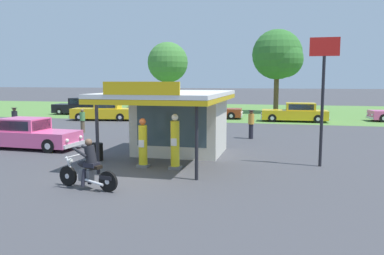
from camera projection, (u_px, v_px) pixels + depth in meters
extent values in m
plane|color=#424247|center=(123.00, 177.00, 13.53)|extent=(300.00, 300.00, 0.00)
cube|color=#56843D|center=(233.00, 111.00, 42.48)|extent=(120.00, 24.00, 0.01)
cube|color=beige|center=(181.00, 124.00, 17.83)|extent=(3.83, 3.05, 2.71)
cube|color=#384C56|center=(171.00, 126.00, 16.37)|extent=(3.07, 0.05, 1.73)
cube|color=silver|center=(170.00, 94.00, 16.07)|extent=(4.53, 6.83, 0.16)
cube|color=gold|center=(170.00, 98.00, 16.09)|extent=(4.53, 6.83, 0.18)
cube|color=gold|center=(141.00, 88.00, 12.76)|extent=(2.68, 0.08, 0.44)
cylinder|color=black|center=(197.00, 140.00, 12.91)|extent=(0.12, 0.12, 2.71)
cylinder|color=black|center=(97.00, 137.00, 13.75)|extent=(0.12, 0.12, 2.71)
cube|color=slate|center=(143.00, 166.00, 15.05)|extent=(0.44, 0.44, 0.10)
cylinder|color=yellow|center=(143.00, 145.00, 14.95)|extent=(0.34, 0.34, 1.53)
cube|color=white|center=(141.00, 144.00, 14.76)|extent=(0.22, 0.02, 0.28)
sphere|color=orange|center=(143.00, 122.00, 14.84)|extent=(0.26, 0.26, 0.26)
cube|color=slate|center=(175.00, 167.00, 14.75)|extent=(0.44, 0.44, 0.10)
cylinder|color=yellow|center=(175.00, 144.00, 14.63)|extent=(0.34, 0.34, 1.73)
cube|color=white|center=(174.00, 142.00, 14.45)|extent=(0.22, 0.02, 0.28)
sphere|color=white|center=(175.00, 117.00, 14.51)|extent=(0.26, 0.26, 0.26)
cylinder|color=black|center=(68.00, 176.00, 12.32)|extent=(0.65, 0.23, 0.64)
cylinder|color=silver|center=(68.00, 176.00, 12.32)|extent=(0.18, 0.15, 0.16)
cylinder|color=black|center=(108.00, 181.00, 11.64)|extent=(0.65, 0.23, 0.64)
cylinder|color=silver|center=(108.00, 181.00, 11.64)|extent=(0.18, 0.15, 0.16)
ellipsoid|color=black|center=(85.00, 164.00, 11.97)|extent=(0.60, 0.35, 0.24)
cube|color=#59595E|center=(86.00, 175.00, 11.99)|extent=(0.48, 0.33, 0.36)
cube|color=black|center=(94.00, 167.00, 11.82)|extent=(0.52, 0.36, 0.10)
cylinder|color=silver|center=(70.00, 168.00, 12.24)|extent=(0.38, 0.15, 0.71)
cylinder|color=silver|center=(73.00, 156.00, 12.15)|extent=(0.18, 0.69, 0.04)
sphere|color=silver|center=(70.00, 161.00, 12.21)|extent=(0.16, 0.16, 0.16)
cube|color=black|center=(107.00, 177.00, 11.65)|extent=(0.47, 0.27, 0.12)
cylinder|color=silver|center=(94.00, 182.00, 11.71)|extent=(0.71, 0.23, 0.18)
cube|color=black|center=(92.00, 165.00, 11.85)|extent=(0.46, 0.42, 0.14)
cylinder|color=black|center=(84.00, 178.00, 11.84)|extent=(0.17, 0.25, 0.56)
cylinder|color=black|center=(90.00, 175.00, 12.13)|extent=(0.17, 0.25, 0.56)
cylinder|color=black|center=(90.00, 154.00, 11.83)|extent=(0.47, 0.40, 0.60)
sphere|color=brown|center=(88.00, 142.00, 11.81)|extent=(0.22, 0.22, 0.22)
cylinder|color=black|center=(80.00, 152.00, 11.74)|extent=(0.54, 0.20, 0.31)
cylinder|color=black|center=(89.00, 150.00, 12.10)|extent=(0.54, 0.20, 0.31)
cube|color=#E55993|center=(31.00, 138.00, 19.08)|extent=(4.85, 1.97, 0.71)
cube|color=#E55993|center=(24.00, 124.00, 19.09)|extent=(2.10, 1.67, 0.60)
cube|color=#283847|center=(41.00, 125.00, 18.83)|extent=(0.08, 1.42, 0.48)
cube|color=#283847|center=(34.00, 123.00, 19.84)|extent=(1.74, 0.08, 0.46)
cube|color=#283847|center=(13.00, 126.00, 18.34)|extent=(1.74, 0.08, 0.46)
cube|color=silver|center=(74.00, 144.00, 18.48)|extent=(0.17, 1.73, 0.18)
sphere|color=white|center=(81.00, 137.00, 19.00)|extent=(0.18, 0.18, 0.18)
sphere|color=white|center=(67.00, 141.00, 17.88)|extent=(0.18, 0.18, 0.18)
cylinder|color=black|center=(70.00, 140.00, 19.50)|extent=(0.67, 0.22, 0.66)
cylinder|color=silver|center=(70.00, 140.00, 19.50)|extent=(0.30, 0.23, 0.30)
cylinder|color=black|center=(49.00, 146.00, 17.87)|extent=(0.67, 0.22, 0.66)
cylinder|color=silver|center=(49.00, 146.00, 17.87)|extent=(0.30, 0.23, 0.30)
cylinder|color=black|center=(15.00, 138.00, 20.35)|extent=(0.67, 0.22, 0.66)
cylinder|color=silver|center=(15.00, 138.00, 20.35)|extent=(0.30, 0.23, 0.30)
cube|color=silver|center=(370.00, 118.00, 31.79)|extent=(0.32, 1.67, 0.18)
sphere|color=white|center=(372.00, 115.00, 31.20)|extent=(0.18, 0.18, 0.18)
sphere|color=white|center=(368.00, 114.00, 32.31)|extent=(0.18, 0.18, 0.18)
cylinder|color=black|center=(383.00, 118.00, 30.89)|extent=(0.68, 0.28, 0.66)
cylinder|color=silver|center=(383.00, 118.00, 30.89)|extent=(0.32, 0.25, 0.30)
cylinder|color=black|center=(376.00, 116.00, 32.50)|extent=(0.68, 0.28, 0.66)
cylinder|color=silver|center=(376.00, 116.00, 32.50)|extent=(0.32, 0.25, 0.30)
cube|color=gold|center=(103.00, 113.00, 32.58)|extent=(5.29, 2.50, 0.82)
cube|color=gold|center=(108.00, 105.00, 32.45)|extent=(2.18, 1.82, 0.56)
cube|color=#283847|center=(97.00, 105.00, 32.53)|extent=(0.25, 1.36, 0.45)
cube|color=#283847|center=(105.00, 106.00, 31.71)|extent=(1.66, 0.28, 0.43)
cube|color=#283847|center=(111.00, 105.00, 33.20)|extent=(1.66, 0.28, 0.43)
cube|color=silver|center=(73.00, 116.00, 32.82)|extent=(0.37, 1.66, 0.18)
cube|color=silver|center=(133.00, 117.00, 32.40)|extent=(0.37, 1.66, 0.18)
sphere|color=white|center=(70.00, 113.00, 32.23)|extent=(0.18, 0.18, 0.18)
sphere|color=white|center=(75.00, 112.00, 33.34)|extent=(0.18, 0.18, 0.18)
cylinder|color=black|center=(79.00, 117.00, 31.94)|extent=(0.68, 0.30, 0.66)
cylinder|color=silver|center=(79.00, 117.00, 31.94)|extent=(0.33, 0.26, 0.30)
cylinder|color=black|center=(86.00, 115.00, 33.56)|extent=(0.68, 0.30, 0.66)
cylinder|color=silver|center=(86.00, 115.00, 33.56)|extent=(0.33, 0.26, 0.30)
cylinder|color=black|center=(120.00, 117.00, 31.66)|extent=(0.68, 0.30, 0.66)
cylinder|color=silver|center=(120.00, 117.00, 31.66)|extent=(0.33, 0.26, 0.30)
cylinder|color=black|center=(125.00, 116.00, 33.27)|extent=(0.68, 0.30, 0.66)
cylinder|color=silver|center=(125.00, 116.00, 33.27)|extent=(0.33, 0.26, 0.30)
cube|color=gold|center=(294.00, 115.00, 31.42)|extent=(5.21, 1.91, 0.76)
cube|color=gold|center=(301.00, 107.00, 31.24)|extent=(2.33, 1.62, 0.60)
cube|color=#283847|center=(286.00, 106.00, 31.47)|extent=(0.07, 1.39, 0.48)
cube|color=#283847|center=(301.00, 107.00, 30.50)|extent=(1.95, 0.08, 0.45)
cube|color=#283847|center=(300.00, 106.00, 31.99)|extent=(1.95, 0.08, 0.45)
cube|color=silver|center=(262.00, 117.00, 31.99)|extent=(0.16, 1.69, 0.18)
cube|color=silver|center=(328.00, 119.00, 30.91)|extent=(0.16, 1.69, 0.18)
sphere|color=white|center=(261.00, 114.00, 31.41)|extent=(0.18, 0.18, 0.18)
sphere|color=white|center=(262.00, 113.00, 32.51)|extent=(0.18, 0.18, 0.18)
cylinder|color=black|center=(272.00, 118.00, 31.01)|extent=(0.66, 0.22, 0.66)
cylinder|color=silver|center=(272.00, 118.00, 31.01)|extent=(0.30, 0.23, 0.30)
cylinder|color=black|center=(272.00, 116.00, 32.62)|extent=(0.66, 0.22, 0.66)
cylinder|color=silver|center=(272.00, 116.00, 32.62)|extent=(0.30, 0.23, 0.30)
cylinder|color=black|center=(318.00, 119.00, 30.28)|extent=(0.66, 0.22, 0.66)
cylinder|color=silver|center=(318.00, 119.00, 30.28)|extent=(0.30, 0.23, 0.30)
cylinder|color=black|center=(316.00, 117.00, 31.89)|extent=(0.66, 0.22, 0.66)
cylinder|color=silver|center=(316.00, 117.00, 31.89)|extent=(0.30, 0.23, 0.30)
cube|color=#993819|center=(213.00, 112.00, 34.06)|extent=(5.14, 2.04, 0.71)
cube|color=#993819|center=(208.00, 105.00, 34.07)|extent=(2.21, 1.68, 0.50)
cube|color=#283847|center=(219.00, 106.00, 33.88)|extent=(0.11, 1.39, 0.40)
cube|color=#283847|center=(209.00, 105.00, 34.82)|extent=(1.81, 0.12, 0.38)
cube|color=#283847|center=(206.00, 106.00, 33.32)|extent=(1.81, 0.12, 0.38)
cube|color=silver|center=(242.00, 116.00, 33.63)|extent=(0.21, 1.70, 0.18)
cube|color=silver|center=(184.00, 115.00, 34.56)|extent=(0.21, 1.70, 0.18)
sphere|color=white|center=(242.00, 112.00, 34.15)|extent=(0.18, 0.18, 0.18)
sphere|color=white|center=(241.00, 113.00, 33.04)|extent=(0.18, 0.18, 0.18)
cylinder|color=black|center=(233.00, 114.00, 34.59)|extent=(0.67, 0.23, 0.66)
cylinder|color=silver|center=(233.00, 114.00, 34.59)|extent=(0.31, 0.24, 0.30)
cylinder|color=black|center=(231.00, 116.00, 32.97)|extent=(0.67, 0.23, 0.66)
cylinder|color=silver|center=(231.00, 116.00, 32.97)|extent=(0.31, 0.24, 0.30)
cylinder|color=black|center=(195.00, 114.00, 35.21)|extent=(0.67, 0.23, 0.66)
cylinder|color=silver|center=(195.00, 114.00, 35.21)|extent=(0.31, 0.24, 0.30)
cylinder|color=black|center=(192.00, 115.00, 33.59)|extent=(0.67, 0.23, 0.66)
cylinder|color=silver|center=(192.00, 115.00, 33.59)|extent=(0.31, 0.24, 0.30)
cube|color=black|center=(81.00, 108.00, 38.04)|extent=(5.34, 2.15, 0.83)
cube|color=black|center=(83.00, 101.00, 37.90)|extent=(2.40, 1.76, 0.62)
cube|color=#283847|center=(72.00, 101.00, 38.10)|extent=(0.12, 1.44, 0.49)
cube|color=#283847|center=(79.00, 102.00, 37.12)|extent=(1.96, 0.14, 0.47)
cube|color=#283847|center=(86.00, 101.00, 38.68)|extent=(1.96, 0.14, 0.47)
cube|color=silver|center=(56.00, 111.00, 38.54)|extent=(0.22, 1.76, 0.18)
cube|color=silver|center=(106.00, 112.00, 37.61)|extent=(0.22, 1.76, 0.18)
sphere|color=white|center=(52.00, 108.00, 37.92)|extent=(0.18, 0.18, 0.18)
sphere|color=white|center=(59.00, 107.00, 39.08)|extent=(0.18, 0.18, 0.18)
cylinder|color=black|center=(59.00, 112.00, 37.54)|extent=(0.67, 0.24, 0.66)
cylinder|color=silver|center=(59.00, 112.00, 37.54)|extent=(0.31, 0.24, 0.30)
cylinder|color=black|center=(68.00, 110.00, 39.23)|extent=(0.67, 0.24, 0.66)
cylinder|color=silver|center=(68.00, 110.00, 39.23)|extent=(0.31, 0.24, 0.30)
cylinder|color=black|center=(94.00, 112.00, 36.91)|extent=(0.67, 0.24, 0.66)
cylinder|color=silver|center=(94.00, 112.00, 36.91)|extent=(0.31, 0.24, 0.30)
cylinder|color=black|center=(101.00, 111.00, 38.60)|extent=(0.67, 0.24, 0.66)
cylinder|color=silver|center=(101.00, 111.00, 38.60)|extent=(0.31, 0.24, 0.30)
cylinder|color=#2D3351|center=(15.00, 127.00, 24.15)|extent=(0.26, 0.26, 0.85)
cylinder|color=black|center=(15.00, 116.00, 24.06)|extent=(0.34, 0.34, 0.60)
sphere|color=brown|center=(14.00, 109.00, 24.01)|extent=(0.23, 0.23, 0.23)
cylinder|color=black|center=(14.00, 108.00, 24.00)|extent=(0.37, 0.37, 0.02)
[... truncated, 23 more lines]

